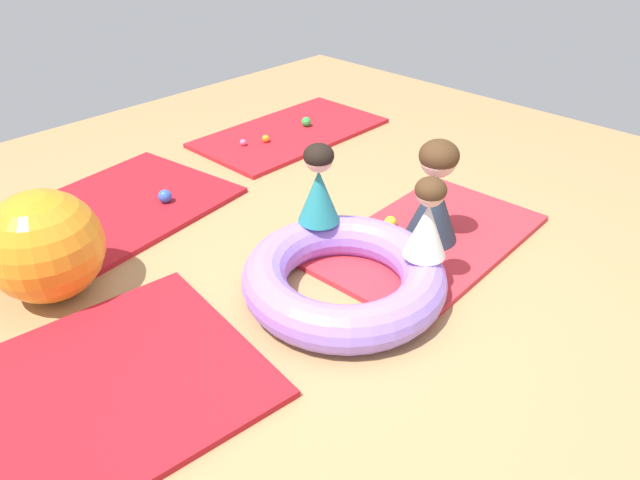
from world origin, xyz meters
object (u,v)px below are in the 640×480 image
(play_ball_pink, at_px, (243,142))
(play_ball_blue, at_px, (165,196))
(adult_seated, at_px, (435,193))
(exercise_ball_large, at_px, (45,246))
(child_in_white, at_px, (428,219))
(play_ball_green, at_px, (306,122))
(child_in_teal, at_px, (319,184))
(play_ball_yellow, at_px, (390,222))
(play_ball_orange, at_px, (266,139))
(inflatable_cushion, at_px, (344,277))

(play_ball_pink, relative_size, play_ball_blue, 0.60)
(adult_seated, distance_m, exercise_ball_large, 2.45)
(child_in_white, height_order, play_ball_green, child_in_white)
(child_in_teal, height_order, exercise_ball_large, child_in_teal)
(play_ball_pink, bearing_deg, play_ball_yellow, -96.80)
(play_ball_pink, height_order, play_ball_yellow, play_ball_yellow)
(play_ball_orange, xyz_separation_m, play_ball_yellow, (-0.43, -1.82, 0.01))
(play_ball_blue, distance_m, play_ball_yellow, 1.74)
(inflatable_cushion, bearing_deg, play_ball_orange, 59.78)
(play_ball_green, xyz_separation_m, play_ball_yellow, (-0.98, -1.83, -0.00))
(child_in_white, xyz_separation_m, play_ball_green, (1.39, 2.39, -0.43))
(child_in_teal, distance_m, exercise_ball_large, 1.67)
(play_ball_green, relative_size, play_ball_orange, 1.32)
(child_in_white, relative_size, play_ball_yellow, 5.53)
(play_ball_yellow, xyz_separation_m, exercise_ball_large, (-1.98, 1.03, 0.25))
(child_in_white, relative_size, play_ball_orange, 7.07)
(inflatable_cushion, relative_size, play_ball_yellow, 13.57)
(adult_seated, distance_m, play_ball_pink, 2.22)
(play_ball_blue, bearing_deg, child_in_teal, -75.58)
(play_ball_green, bearing_deg, child_in_white, -120.26)
(play_ball_orange, bearing_deg, child_in_teal, -120.90)
(child_in_white, relative_size, play_ball_green, 5.36)
(child_in_teal, bearing_deg, play_ball_pink, 145.17)
(inflatable_cushion, relative_size, play_ball_green, 13.14)
(child_in_white, relative_size, play_ball_pink, 8.10)
(child_in_white, bearing_deg, play_ball_pink, -162.40)
(play_ball_green, distance_m, play_ball_orange, 0.55)
(adult_seated, height_order, play_ball_yellow, adult_seated)
(play_ball_pink, bearing_deg, play_ball_green, -5.93)
(child_in_teal, bearing_deg, inflatable_cushion, -37.93)
(inflatable_cushion, relative_size, play_ball_orange, 17.35)
(child_in_white, relative_size, child_in_teal, 0.94)
(child_in_teal, height_order, play_ball_blue, child_in_teal)
(child_in_white, xyz_separation_m, play_ball_pink, (0.64, 2.47, -0.44))
(play_ball_pink, height_order, play_ball_green, play_ball_green)
(child_in_teal, xyz_separation_m, play_ball_green, (1.54, 1.66, -0.44))
(adult_seated, bearing_deg, child_in_teal, -54.80)
(adult_seated, relative_size, play_ball_pink, 11.69)
(play_ball_orange, xyz_separation_m, exercise_ball_large, (-2.40, -0.78, 0.26))
(play_ball_pink, relative_size, play_ball_orange, 0.87)
(child_in_teal, distance_m, play_ball_pink, 1.96)
(play_ball_yellow, height_order, exercise_ball_large, exercise_ball_large)
(child_in_white, xyz_separation_m, play_ball_yellow, (0.42, 0.56, -0.43))
(adult_seated, bearing_deg, play_ball_orange, -118.99)
(adult_seated, bearing_deg, inflatable_cushion, -21.68)
(child_in_teal, xyz_separation_m, exercise_ball_large, (-1.42, 0.86, -0.19))
(play_ball_orange, height_order, play_ball_yellow, play_ball_yellow)
(exercise_ball_large, bearing_deg, play_ball_blue, 22.63)
(adult_seated, xyz_separation_m, play_ball_yellow, (-0.08, 0.28, -0.31))
(play_ball_pink, bearing_deg, child_in_white, -104.60)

